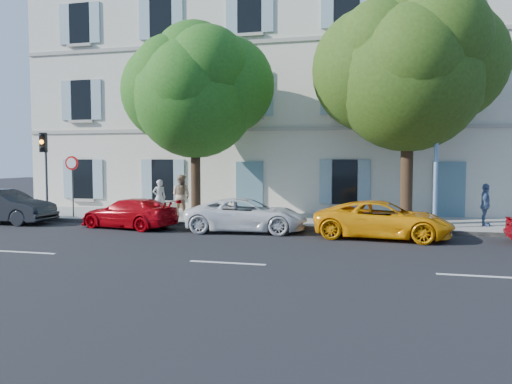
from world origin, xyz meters
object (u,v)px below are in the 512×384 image
(car_red_coupe, at_px, (129,213))
(pedestrian_a, at_px, (159,197))
(pedestrian_c, at_px, (485,205))
(car_dark_sedan, at_px, (4,207))
(tree_right, at_px, (409,76))
(traffic_light, at_px, (44,156))
(tree_left, at_px, (195,96))
(pedestrian_b, at_px, (181,195))
(car_white_coupe, at_px, (246,215))
(road_sign, at_px, (72,173))
(car_yellow_supercar, at_px, (383,220))
(street_lamp, at_px, (438,105))

(car_red_coupe, relative_size, pedestrian_a, 2.48)
(car_red_coupe, height_order, pedestrian_c, pedestrian_c)
(car_dark_sedan, height_order, tree_right, tree_right)
(tree_right, xyz_separation_m, traffic_light, (-15.15, -0.61, -2.91))
(tree_left, xyz_separation_m, pedestrian_b, (-0.99, 0.81, -4.11))
(car_white_coupe, relative_size, pedestrian_a, 2.78)
(car_dark_sedan, bearing_deg, tree_right, -81.57)
(road_sign, height_order, pedestrian_b, road_sign)
(pedestrian_a, height_order, pedestrian_c, same)
(pedestrian_c, bearing_deg, traffic_light, 104.09)
(car_white_coupe, relative_size, pedestrian_b, 2.42)
(car_white_coupe, xyz_separation_m, car_yellow_supercar, (4.78, -0.37, 0.01))
(traffic_light, height_order, street_lamp, street_lamp)
(car_yellow_supercar, bearing_deg, car_white_coupe, 90.88)
(traffic_light, xyz_separation_m, pedestrian_c, (17.98, 0.95, -1.83))
(car_red_coupe, xyz_separation_m, traffic_light, (-4.95, 1.74, 2.20))
(car_red_coupe, bearing_deg, tree_right, 114.41)
(car_yellow_supercar, xyz_separation_m, pedestrian_b, (-8.45, 3.13, 0.43))
(car_dark_sedan, height_order, car_yellow_supercar, car_dark_sedan)
(car_yellow_supercar, relative_size, road_sign, 1.72)
(road_sign, bearing_deg, pedestrian_a, 22.27)
(road_sign, distance_m, street_lamp, 14.92)
(car_white_coupe, bearing_deg, car_yellow_supercar, -100.15)
(car_dark_sedan, height_order, pedestrian_b, pedestrian_b)
(car_yellow_supercar, xyz_separation_m, pedestrian_a, (-9.52, 3.24, 0.32))
(car_white_coupe, distance_m, street_lamp, 7.80)
(pedestrian_a, xyz_separation_m, pedestrian_b, (1.07, -0.11, 0.12))
(tree_left, distance_m, tree_right, 8.33)
(car_yellow_supercar, relative_size, pedestrian_a, 2.84)
(car_yellow_supercar, xyz_separation_m, tree_left, (-7.46, 2.33, 4.54))
(traffic_light, height_order, pedestrian_a, traffic_light)
(tree_left, bearing_deg, car_red_coupe, -131.75)
(traffic_light, distance_m, pedestrian_c, 18.09)
(car_white_coupe, bearing_deg, car_dark_sedan, 85.12)
(pedestrian_a, bearing_deg, tree_right, 141.84)
(street_lamp, xyz_separation_m, pedestrian_c, (1.86, 1.11, -3.59))
(traffic_light, xyz_separation_m, street_lamp, (16.12, -0.17, 1.77))
(street_lamp, relative_size, pedestrian_c, 4.92)
(car_dark_sedan, distance_m, car_red_coupe, 5.62)
(tree_right, xyz_separation_m, street_lamp, (0.97, -0.78, -1.15))
(tree_right, relative_size, traffic_light, 2.39)
(tree_left, xyz_separation_m, pedestrian_c, (11.14, 0.56, -4.22))
(car_red_coupe, distance_m, pedestrian_b, 3.11)
(car_dark_sedan, bearing_deg, traffic_light, -21.30)
(tree_left, bearing_deg, car_white_coupe, -36.16)
(traffic_light, distance_m, pedestrian_a, 5.28)
(car_yellow_supercar, bearing_deg, tree_right, -13.00)
(pedestrian_a, relative_size, pedestrian_b, 0.87)
(car_red_coupe, relative_size, car_white_coupe, 0.89)
(pedestrian_a, bearing_deg, pedestrian_c, 144.10)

